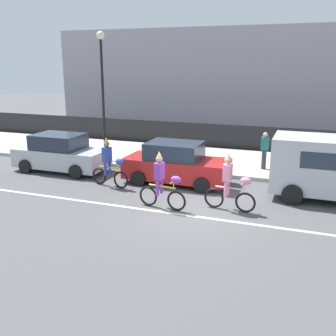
# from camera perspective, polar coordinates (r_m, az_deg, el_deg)

# --- Properties ---
(ground_plane) EXTENTS (80.00, 80.00, 0.00)m
(ground_plane) POSITION_cam_1_polar(r_m,az_deg,el_deg) (12.92, 3.49, -6.11)
(ground_plane) COLOR #4C4C4F
(road_centre_line) EXTENTS (36.00, 0.14, 0.01)m
(road_centre_line) POSITION_cam_1_polar(r_m,az_deg,el_deg) (12.47, 2.82, -6.87)
(road_centre_line) COLOR beige
(road_centre_line) RESTS_ON ground
(sidewalk_curb) EXTENTS (60.00, 5.00, 0.15)m
(sidewalk_curb) POSITION_cam_1_polar(r_m,az_deg,el_deg) (18.93, 9.24, 0.86)
(sidewalk_curb) COLOR #ADAAA3
(sidewalk_curb) RESTS_ON ground
(fence_line) EXTENTS (40.00, 0.08, 1.40)m
(fence_line) POSITION_cam_1_polar(r_m,az_deg,el_deg) (21.59, 10.84, 4.24)
(fence_line) COLOR black
(fence_line) RESTS_ON ground
(building_backdrop) EXTENTS (28.00, 8.00, 6.88)m
(building_backdrop) POSITION_cam_1_polar(r_m,az_deg,el_deg) (29.81, 13.28, 12.35)
(building_backdrop) COLOR #99939E
(building_backdrop) RESTS_ON ground
(parade_cyclist_cobalt) EXTENTS (1.71, 0.53, 1.92)m
(parade_cyclist_cobalt) POSITION_cam_1_polar(r_m,az_deg,el_deg) (15.23, -8.46, 0.38)
(parade_cyclist_cobalt) COLOR black
(parade_cyclist_cobalt) RESTS_ON ground
(parade_cyclist_purple) EXTENTS (1.72, 0.51, 1.92)m
(parade_cyclist_purple) POSITION_cam_1_polar(r_m,az_deg,el_deg) (12.79, -0.81, -2.31)
(parade_cyclist_purple) COLOR black
(parade_cyclist_purple) RESTS_ON ground
(parade_cyclist_pink) EXTENTS (1.72, 0.50, 1.92)m
(parade_cyclist_pink) POSITION_cam_1_polar(r_m,az_deg,el_deg) (12.78, 9.06, -2.51)
(parade_cyclist_pink) COLOR black
(parade_cyclist_pink) RESTS_ON ground
(parked_car_silver) EXTENTS (4.10, 1.92, 1.64)m
(parked_car_silver) POSITION_cam_1_polar(r_m,az_deg,el_deg) (17.93, -15.29, 2.03)
(parked_car_silver) COLOR #B7BABF
(parked_car_silver) RESTS_ON ground
(parked_car_red) EXTENTS (4.10, 1.92, 1.64)m
(parked_car_red) POSITION_cam_1_polar(r_m,az_deg,el_deg) (15.53, 1.18, 0.60)
(parked_car_red) COLOR #AD1E1E
(parked_car_red) RESTS_ON ground
(street_lamp_post) EXTENTS (0.36, 0.36, 5.86)m
(street_lamp_post) POSITION_cam_1_polar(r_m,az_deg,el_deg) (18.61, -9.52, 12.80)
(street_lamp_post) COLOR black
(street_lamp_post) RESTS_ON sidewalk_curb
(pedestrian_onlooker) EXTENTS (0.32, 0.20, 1.62)m
(pedestrian_onlooker) POSITION_cam_1_polar(r_m,az_deg,el_deg) (17.50, 13.83, 2.61)
(pedestrian_onlooker) COLOR #33333D
(pedestrian_onlooker) RESTS_ON sidewalk_curb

